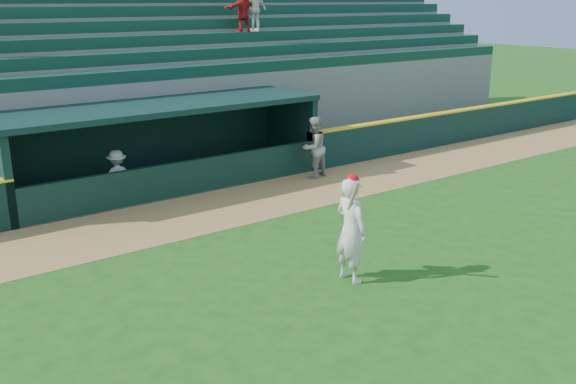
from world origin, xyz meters
The scene contains 9 objects.
ground centered at (0.00, 0.00, 0.00)m, with size 120.00×120.00×0.00m, color #1D4D13.
warning_track centered at (0.00, 4.90, 0.01)m, with size 40.00×3.00×0.01m, color olive.
field_wall_right centered at (12.25, 6.55, 0.60)m, with size 15.50×0.30×1.20m, color black.
wall_stripe_right centered at (12.25, 6.55, 1.23)m, with size 15.50×0.32×0.06m, color yellow.
dugout_player_front centered at (4.13, 5.88, 0.95)m, with size 0.92×0.72×1.89m, color #9A9995.
dugout_player_inside centered at (-1.73, 7.00, 0.73)m, with size 0.94×0.54×1.45m, color #A1A19C.
dugout centered at (0.00, 8.00, 1.36)m, with size 9.40×2.80×2.46m.
stands centered at (-0.04, 12.57, 2.41)m, with size 34.50×6.25×7.62m.
batter_at_plate centered at (-0.03, -0.49, 1.08)m, with size 0.56×0.86×2.18m.
Camera 1 is at (-7.91, -9.14, 5.34)m, focal length 40.00 mm.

